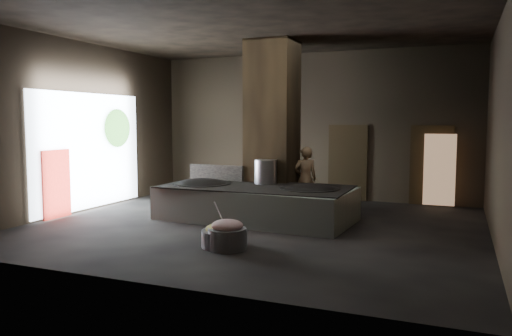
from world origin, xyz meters
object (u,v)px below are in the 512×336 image
at_px(stock_pot, 266,172).
at_px(meat_basin, 227,239).
at_px(wok_left, 202,187).
at_px(wok_right, 310,192).
at_px(veg_basin, 224,238).
at_px(cook, 305,179).
at_px(hearth_platform, 255,203).

bearing_deg(stock_pot, meat_basin, -81.14).
xyz_separation_m(wok_left, wok_right, (2.80, 0.10, 0.00)).
xyz_separation_m(wok_left, stock_pot, (1.50, 0.60, 0.38)).
bearing_deg(meat_basin, veg_basin, 132.43).
distance_m(wok_right, cook, 1.69).
height_order(wok_right, veg_basin, wok_right).
bearing_deg(cook, wok_right, 81.65).
bearing_deg(cook, wok_left, 8.86).
bearing_deg(hearth_platform, wok_right, 5.71).
distance_m(wok_left, stock_pot, 1.66).
height_order(stock_pot, cook, cook).
relative_size(wok_left, stock_pot, 2.42).
xyz_separation_m(hearth_platform, veg_basin, (0.44, -2.66, -0.24)).
distance_m(wok_left, meat_basin, 3.45).
relative_size(hearth_platform, stock_pot, 7.67).
xyz_separation_m(hearth_platform, wok_right, (1.35, 0.05, 0.35)).
height_order(hearth_platform, cook, cook).
bearing_deg(wok_left, cook, 37.22).
relative_size(hearth_platform, wok_right, 3.41).
bearing_deg(meat_basin, wok_left, 126.35).
height_order(wok_left, stock_pot, stock_pot).
height_order(hearth_platform, wok_right, wok_right).
distance_m(stock_pot, veg_basin, 3.37).
xyz_separation_m(hearth_platform, meat_basin, (0.57, -2.80, -0.20)).
bearing_deg(meat_basin, cook, 87.42).
bearing_deg(cook, veg_basin, 57.25).
bearing_deg(veg_basin, meat_basin, -47.57).
xyz_separation_m(wok_right, cook, (-0.58, 1.59, 0.11)).
bearing_deg(veg_basin, wok_left, 125.99).
bearing_deg(stock_pot, wok_right, -21.04).
relative_size(wok_right, stock_pot, 2.25).
xyz_separation_m(hearth_platform, wok_left, (-1.45, -0.05, 0.35)).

